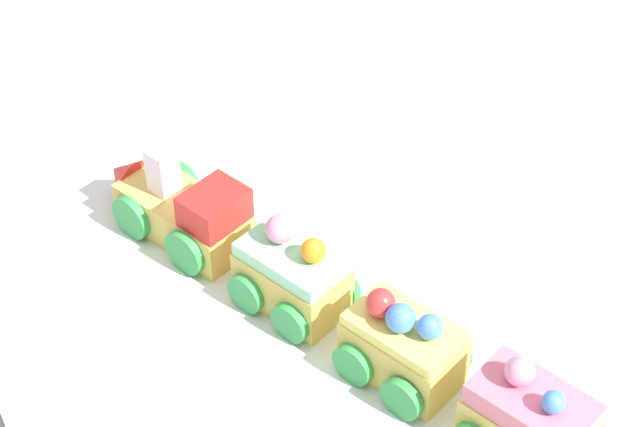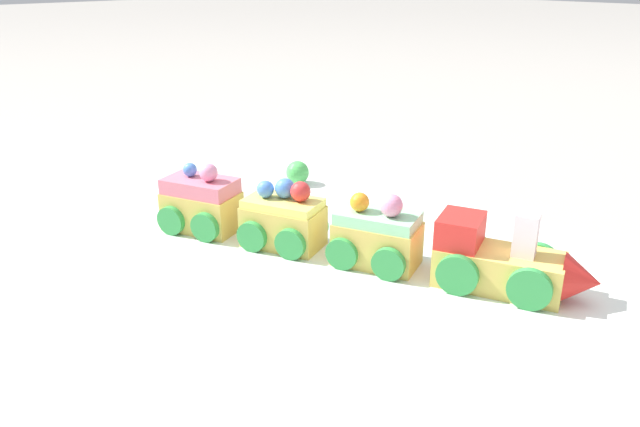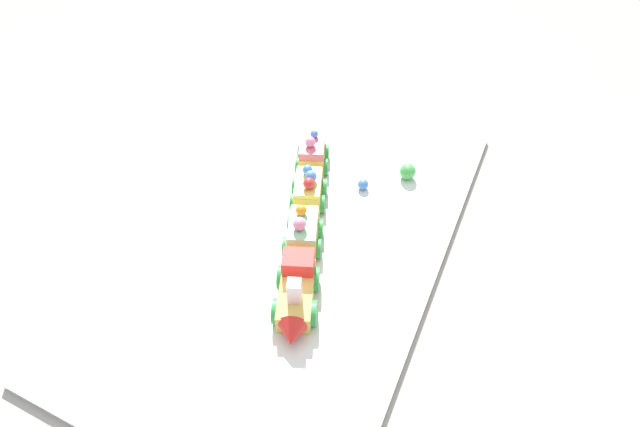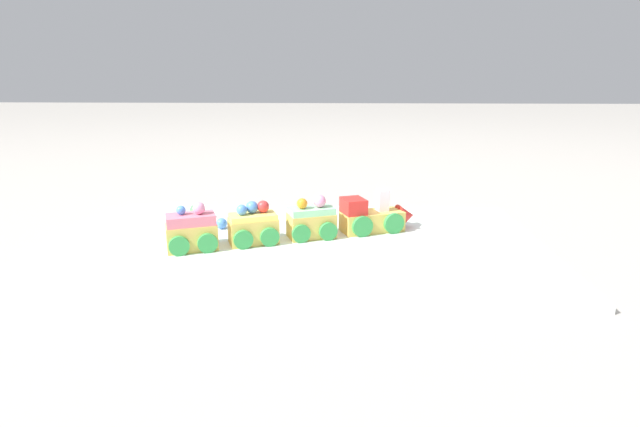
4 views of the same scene
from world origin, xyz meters
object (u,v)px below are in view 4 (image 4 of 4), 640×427
object	(u,v)px
cake_car_mint	(312,222)
gumball_green	(198,211)
cake_train_locomotive	(376,217)
gumball_blue	(222,223)
cake_car_strawberry	(192,232)
cake_car_lemon	(253,227)

from	to	relation	value
cake_car_mint	gumball_green	xyz separation A→B (m)	(-0.23, 0.10, -0.01)
cake_train_locomotive	gumball_blue	bearing A→B (deg)	159.71
cake_train_locomotive	cake_car_mint	world-z (taller)	same
cake_car_mint	gumball_blue	distance (m)	0.17
gumball_blue	gumball_green	distance (m)	0.09
cake_car_strawberry	gumball_green	distance (m)	0.18
gumball_blue	gumball_green	bearing A→B (deg)	134.26
cake_car_strawberry	gumball_blue	size ratio (longest dim) A/B	4.54
cake_train_locomotive	cake_car_strawberry	world-z (taller)	cake_car_strawberry
cake_car_lemon	cake_car_strawberry	distance (m)	0.10
cake_car_lemon	cake_train_locomotive	bearing A→B (deg)	-0.07
cake_car_strawberry	gumball_green	xyz separation A→B (m)	(-0.04, 0.18, -0.01)
gumball_green	cake_car_strawberry	bearing A→B (deg)	-76.49
cake_car_mint	cake_car_lemon	bearing A→B (deg)	179.69
gumball_green	gumball_blue	bearing A→B (deg)	-45.74
cake_train_locomotive	gumball_green	distance (m)	0.35
gumball_blue	cake_car_lemon	bearing A→B (deg)	-46.29
cake_train_locomotive	cake_car_strawberry	size ratio (longest dim) A/B	1.59
cake_car_lemon	gumball_green	world-z (taller)	cake_car_lemon
cake_train_locomotive	gumball_green	size ratio (longest dim) A/B	4.77
cake_car_mint	gumball_blue	size ratio (longest dim) A/B	4.54
cake_car_strawberry	cake_train_locomotive	bearing A→B (deg)	0.01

